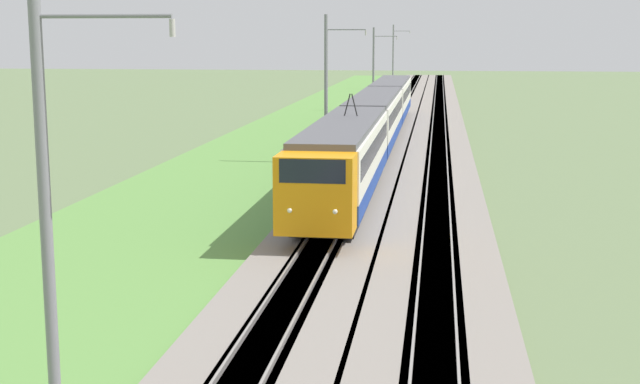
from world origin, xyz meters
TOP-DOWN VIEW (x-y plane):
  - ballast_main at (50.00, 0.00)m, footprint 240.00×4.40m
  - ballast_adjacent at (50.00, -4.26)m, footprint 240.00×4.40m
  - track_main at (50.00, 0.00)m, footprint 240.00×1.57m
  - track_adjacent at (50.00, -4.26)m, footprint 240.00×1.57m
  - grass_verge at (50.00, 6.67)m, footprint 240.00×11.84m
  - passenger_train at (51.81, 0.00)m, footprint 59.64×2.88m
  - catenary_mast_near at (6.80, 2.56)m, footprint 0.22×2.56m
  - catenary_mast_mid at (46.13, 2.56)m, footprint 0.22×2.56m
  - catenary_mast_far at (85.47, 2.56)m, footprint 0.22×2.56m
  - catenary_mast_distant at (124.80, 2.56)m, footprint 0.22×2.56m

SIDE VIEW (x-z plane):
  - grass_verge at x=50.00m, z-range 0.00..0.12m
  - ballast_main at x=50.00m, z-range 0.00..0.30m
  - ballast_adjacent at x=50.00m, z-range 0.00..0.30m
  - track_main at x=50.00m, z-range -0.07..0.38m
  - track_adjacent at x=50.00m, z-range -0.07..0.38m
  - passenger_train at x=51.81m, z-range -0.16..4.94m
  - catenary_mast_far at x=85.47m, z-range 0.14..8.88m
  - catenary_mast_near at x=6.80m, z-range 0.14..9.21m
  - catenary_mast_mid at x=46.13m, z-range 0.14..9.27m
  - catenary_mast_distant at x=124.80m, z-range 0.15..9.63m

